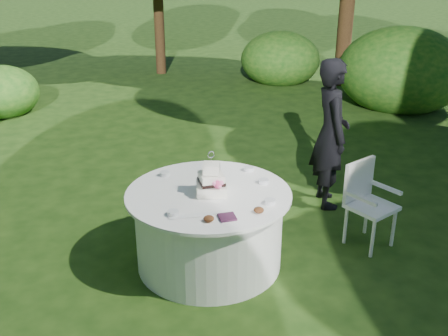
{
  "coord_description": "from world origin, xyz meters",
  "views": [
    {
      "loc": [
        -0.97,
        -4.31,
        2.89
      ],
      "look_at": [
        0.15,
        0.0,
        1.0
      ],
      "focal_mm": 42.0,
      "sensor_mm": 36.0,
      "label": 1
    }
  ],
  "objects_px": {
    "cake": "(212,182)",
    "chair": "(366,197)",
    "napkins": "(227,217)",
    "guest": "(331,134)",
    "table": "(209,228)"
  },
  "relations": [
    {
      "from": "guest",
      "to": "table",
      "type": "xyz_separation_m",
      "value": [
        -1.67,
        -0.93,
        -0.5
      ]
    },
    {
      "from": "chair",
      "to": "napkins",
      "type": "bearing_deg",
      "value": -162.11
    },
    {
      "from": "guest",
      "to": "table",
      "type": "distance_m",
      "value": 1.98
    },
    {
      "from": "guest",
      "to": "chair",
      "type": "height_order",
      "value": "guest"
    },
    {
      "from": "napkins",
      "to": "cake",
      "type": "xyz_separation_m",
      "value": [
        -0.02,
        0.51,
        0.1
      ]
    },
    {
      "from": "guest",
      "to": "table",
      "type": "relative_size",
      "value": 1.13
    },
    {
      "from": "table",
      "to": "chair",
      "type": "bearing_deg",
      "value": -0.42
    },
    {
      "from": "cake",
      "to": "chair",
      "type": "bearing_deg",
      "value": 0.45
    },
    {
      "from": "napkins",
      "to": "chair",
      "type": "relative_size",
      "value": 0.16
    },
    {
      "from": "guest",
      "to": "cake",
      "type": "bearing_deg",
      "value": 129.85
    },
    {
      "from": "chair",
      "to": "table",
      "type": "bearing_deg",
      "value": 179.58
    },
    {
      "from": "napkins",
      "to": "cake",
      "type": "relative_size",
      "value": 0.34
    },
    {
      "from": "guest",
      "to": "chair",
      "type": "bearing_deg",
      "value": -171.27
    },
    {
      "from": "napkins",
      "to": "chair",
      "type": "xyz_separation_m",
      "value": [
        1.62,
        0.52,
        -0.26
      ]
    },
    {
      "from": "cake",
      "to": "chair",
      "type": "height_order",
      "value": "cake"
    }
  ]
}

